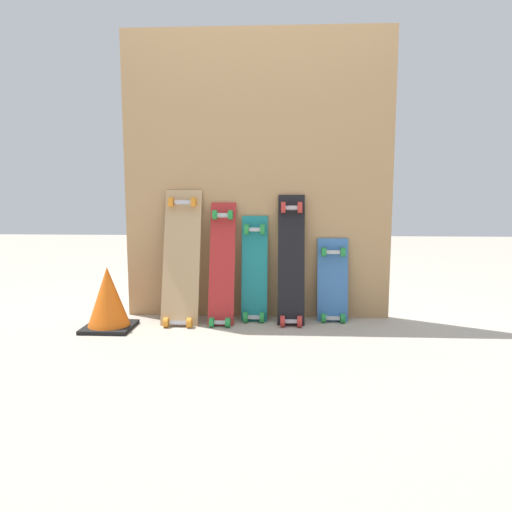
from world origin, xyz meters
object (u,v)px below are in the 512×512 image
skateboard_teal (254,273)px  skateboard_blue (333,285)px  traffic_cone (108,299)px  skateboard_red (222,268)px  skateboard_natural (181,262)px  skateboard_black (291,264)px

skateboard_teal → skateboard_blue: size_ratio=1.23×
skateboard_teal → traffic_cone: size_ratio=1.92×
skateboard_blue → traffic_cone: (-1.38, -0.28, -0.05)m
skateboard_red → skateboard_natural: bearing=-178.3°
skateboard_natural → traffic_cone: size_ratio=2.38×
skateboard_natural → skateboard_black: (0.70, 0.02, -0.01)m
traffic_cone → skateboard_teal: bearing=17.0°
skateboard_natural → skateboard_black: 0.70m
skateboard_red → skateboard_blue: skateboard_red is taller
skateboard_red → skateboard_teal: bearing=16.7°
skateboard_natural → skateboard_blue: bearing=4.8°
skateboard_teal → traffic_cone: (-0.88, -0.27, -0.12)m
traffic_cone → skateboard_black: bearing=11.2°
skateboard_teal → skateboard_blue: skateboard_teal is taller
skateboard_natural → skateboard_red: skateboard_natural is taller
skateboard_teal → skateboard_black: (0.24, -0.05, 0.07)m
skateboard_natural → skateboard_red: size_ratio=1.10×
skateboard_natural → skateboard_black: bearing=1.8°
skateboard_natural → traffic_cone: bearing=-154.3°
skateboard_red → traffic_cone: 0.72m
skateboard_blue → traffic_cone: skateboard_blue is taller
traffic_cone → skateboard_natural: bearing=25.7°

